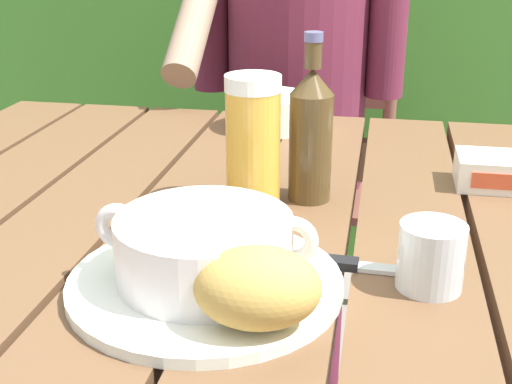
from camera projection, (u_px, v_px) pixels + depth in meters
name	position (u px, v px, depth m)	size (l,w,h in m)	color
dining_table	(299.00, 265.00, 0.96)	(1.30, 0.90, 0.75)	brown
chair_near_diner	(303.00, 167.00, 1.85)	(0.48, 0.43, 1.01)	brown
person_eating	(293.00, 105.00, 1.58)	(0.48, 0.47, 1.20)	maroon
serving_plate	(205.00, 283.00, 0.71)	(0.28, 0.28, 0.01)	white
soup_bowl	(204.00, 247.00, 0.69)	(0.23, 0.18, 0.08)	white
bread_roll	(253.00, 287.00, 0.61)	(0.13, 0.10, 0.07)	tan
beer_glass	(253.00, 141.00, 0.89)	(0.07, 0.07, 0.17)	gold
beer_bottle	(311.00, 133.00, 0.90)	(0.06, 0.06, 0.22)	#4C391D
water_glass_small	(431.00, 256.00, 0.70)	(0.07, 0.07, 0.07)	silver
butter_tub	(497.00, 171.00, 0.97)	(0.11, 0.09, 0.04)	white
table_knife	(356.00, 265.00, 0.75)	(0.17, 0.03, 0.01)	silver
diner_bowl	(270.00, 112.00, 1.24)	(0.15, 0.15, 0.06)	white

